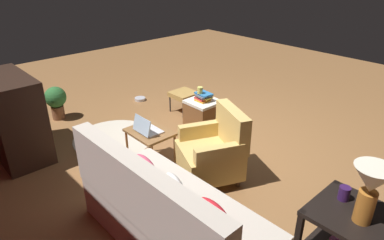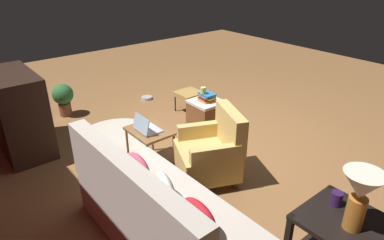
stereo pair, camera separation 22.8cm
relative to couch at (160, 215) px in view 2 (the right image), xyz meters
The scene contains 18 objects.
ground 1.98m from the couch, 55.08° to the right, with size 12.00×12.00×0.00m, color olive.
couch is the anchor object (origin of this frame).
armchair 1.16m from the couch, 65.60° to the right, with size 0.88×0.89×0.87m.
side_table 1.53m from the couch, 140.41° to the right, with size 0.64×0.64×0.55m.
table_lamp 1.66m from the couch, 143.70° to the right, with size 0.30×0.30×0.50m.
small_vase 1.52m from the couch, 134.02° to the right, with size 0.10×0.10×0.12m, color #33194C.
laptop_desk 1.40m from the couch, 29.06° to the right, with size 0.56×0.44×0.48m.
laptop 1.39m from the couch, 27.54° to the right, with size 0.32×0.25×0.21m.
tv_cabinet 2.67m from the couch, 10.44° to the left, with size 1.10×0.56×1.10m.
television 2.68m from the couch, 10.91° to the left, with size 0.64×0.41×0.48m.
wicker_hamper 2.37m from the couch, 51.41° to the right, with size 0.45×0.45×0.48m.
book_stack_hamper 2.38m from the couch, 51.45° to the right, with size 0.26×0.22×0.12m.
yellow_mug 2.37m from the couch, 50.22° to the right, with size 0.08×0.08×0.10m, color #D8D866.
tv_remote 2.50m from the couch, 50.76° to the right, with size 0.05×0.16×0.02m, color #262628.
ottoman 3.00m from the couch, 43.69° to the right, with size 0.40×0.40×0.36m.
circular_rug 2.28m from the couch, 17.65° to the right, with size 1.19×1.19×0.01m, color beige.
pet_bowl_steel 3.62m from the couch, 30.14° to the right, with size 0.20×0.20×0.05m, color silver.
potted_plant 3.39m from the couch, ahead, with size 0.34×0.34×0.55m.
Camera 2 is at (-3.15, 2.88, 2.43)m, focal length 31.86 mm.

